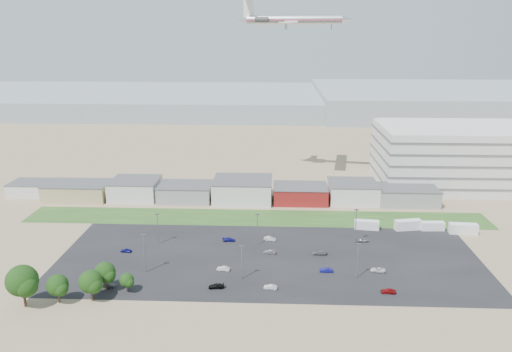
# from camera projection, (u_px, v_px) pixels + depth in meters

# --- Properties ---
(ground) EXTENTS (700.00, 700.00, 0.00)m
(ground) POSITION_uv_depth(u_px,v_px,m) (247.00, 293.00, 123.72)
(ground) COLOR #998261
(ground) RESTS_ON ground
(parking_lot) EXTENTS (120.00, 50.00, 0.01)m
(parking_lot) POSITION_uv_depth(u_px,v_px,m) (269.00, 258.00, 142.70)
(parking_lot) COLOR black
(parking_lot) RESTS_ON ground
(grass_strip) EXTENTS (160.00, 16.00, 0.02)m
(grass_strip) POSITION_uv_depth(u_px,v_px,m) (256.00, 218.00, 173.61)
(grass_strip) COLOR #274B1C
(grass_strip) RESTS_ON ground
(hills_backdrop) EXTENTS (700.00, 200.00, 9.00)m
(hills_backdrop) POSITION_uv_depth(u_px,v_px,m) (316.00, 103.00, 423.09)
(hills_backdrop) COLOR gray
(hills_backdrop) RESTS_ON ground
(building_row) EXTENTS (170.00, 20.00, 8.00)m
(building_row) POSITION_uv_depth(u_px,v_px,m) (214.00, 189.00, 191.44)
(building_row) COLOR silver
(building_row) RESTS_ON ground
(parking_garage) EXTENTS (80.00, 40.00, 25.00)m
(parking_garage) POSITION_uv_depth(u_px,v_px,m) (476.00, 156.00, 207.68)
(parking_garage) COLOR silver
(parking_garage) RESTS_ON ground
(box_trailer_a) EXTENTS (8.12, 3.40, 2.95)m
(box_trailer_a) POSITION_uv_depth(u_px,v_px,m) (367.00, 225.00, 163.24)
(box_trailer_a) COLOR silver
(box_trailer_a) RESTS_ON ground
(box_trailer_b) EXTENTS (8.96, 4.27, 3.23)m
(box_trailer_b) POSITION_uv_depth(u_px,v_px,m) (408.00, 225.00, 162.83)
(box_trailer_b) COLOR silver
(box_trailer_b) RESTS_ON ground
(box_trailer_c) EXTENTS (7.59, 2.65, 2.81)m
(box_trailer_c) POSITION_uv_depth(u_px,v_px,m) (432.00, 226.00, 162.41)
(box_trailer_c) COLOR silver
(box_trailer_c) RESTS_ON ground
(box_trailer_d) EXTENTS (8.97, 3.35, 3.30)m
(box_trailer_d) POSITION_uv_depth(u_px,v_px,m) (463.00, 229.00, 159.52)
(box_trailer_d) COLOR silver
(box_trailer_d) RESTS_ON ground
(tree_far_left) EXTENTS (7.91, 7.91, 11.87)m
(tree_far_left) POSITION_uv_depth(u_px,v_px,m) (23.00, 284.00, 115.77)
(tree_far_left) COLOR black
(tree_far_left) RESTS_ON ground
(tree_left) EXTENTS (5.51, 5.51, 8.26)m
(tree_left) POSITION_uv_depth(u_px,v_px,m) (58.00, 287.00, 117.90)
(tree_left) COLOR black
(tree_left) RESTS_ON ground
(tree_mid) EXTENTS (5.95, 5.95, 8.93)m
(tree_mid) POSITION_uv_depth(u_px,v_px,m) (91.00, 284.00, 118.78)
(tree_mid) COLOR black
(tree_mid) RESTS_ON ground
(tree_right) EXTENTS (5.61, 5.61, 8.42)m
(tree_right) POSITION_uv_depth(u_px,v_px,m) (105.00, 274.00, 123.95)
(tree_right) COLOR black
(tree_right) RESTS_ON ground
(tree_near) EXTENTS (3.82, 3.82, 5.72)m
(tree_near) POSITION_uv_depth(u_px,v_px,m) (127.00, 282.00, 123.24)
(tree_near) COLOR black
(tree_near) RESTS_ON ground
(lightpole_front_l) EXTENTS (1.29, 0.54, 10.95)m
(lightpole_front_l) POSITION_uv_depth(u_px,v_px,m) (144.00, 254.00, 132.70)
(lightpole_front_l) COLOR slate
(lightpole_front_l) RESTS_ON ground
(lightpole_front_m) EXTENTS (1.11, 0.46, 9.39)m
(lightpole_front_m) POSITION_uv_depth(u_px,v_px,m) (242.00, 262.00, 129.31)
(lightpole_front_m) COLOR slate
(lightpole_front_m) RESTS_ON ground
(lightpole_front_r) EXTENTS (1.15, 0.48, 9.80)m
(lightpole_front_r) POSITION_uv_depth(u_px,v_px,m) (357.00, 261.00, 129.72)
(lightpole_front_r) COLOR slate
(lightpole_front_r) RESTS_ON ground
(lightpole_back_l) EXTENTS (1.14, 0.48, 9.73)m
(lightpole_back_l) POSITION_uv_depth(u_px,v_px,m) (158.00, 229.00, 150.93)
(lightpole_back_l) COLOR slate
(lightpole_back_l) RESTS_ON ground
(lightpole_back_m) EXTENTS (1.17, 0.49, 9.98)m
(lightpole_back_m) POSITION_uv_depth(u_px,v_px,m) (257.00, 230.00, 150.06)
(lightpole_back_m) COLOR slate
(lightpole_back_m) RESTS_ON ground
(lightpole_back_r) EXTENTS (1.29, 0.54, 10.97)m
(lightpole_back_r) POSITION_uv_depth(u_px,v_px,m) (356.00, 226.00, 151.23)
(lightpole_back_r) COLOR slate
(lightpole_back_r) RESTS_ON ground
(airliner) EXTENTS (50.29, 38.06, 13.60)m
(airliner) POSITION_uv_depth(u_px,v_px,m) (294.00, 20.00, 196.40)
(airliner) COLOR silver
(parked_car_0) EXTENTS (4.18, 2.24, 1.12)m
(parked_car_0) POSITION_uv_depth(u_px,v_px,m) (378.00, 270.00, 134.28)
(parked_car_0) COLOR silver
(parked_car_0) RESTS_ON ground
(parked_car_1) EXTENTS (3.61, 1.30, 1.18)m
(parked_car_1) POSITION_uv_depth(u_px,v_px,m) (326.00, 270.00, 134.14)
(parked_car_1) COLOR navy
(parked_car_1) RESTS_ON ground
(parked_car_2) EXTENTS (3.83, 1.83, 1.26)m
(parked_car_2) POSITION_uv_depth(u_px,v_px,m) (388.00, 291.00, 123.27)
(parked_car_2) COLOR maroon
(parked_car_2) RESTS_ON ground
(parked_car_3) EXTENTS (4.10, 1.94, 1.15)m
(parked_car_3) POSITION_uv_depth(u_px,v_px,m) (216.00, 286.00, 125.72)
(parked_car_3) COLOR black
(parked_car_3) RESTS_ON ground
(parked_car_4) EXTENTS (3.67, 1.64, 1.17)m
(parked_car_4) POSITION_uv_depth(u_px,v_px,m) (223.00, 269.00, 134.95)
(parked_car_4) COLOR silver
(parked_car_4) RESTS_ON ground
(parked_car_5) EXTENTS (3.32, 1.64, 1.09)m
(parked_car_5) POSITION_uv_depth(u_px,v_px,m) (126.00, 250.00, 146.33)
(parked_car_5) COLOR navy
(parked_car_5) RESTS_ON ground
(parked_car_6) EXTENTS (4.01, 1.86, 1.13)m
(parked_car_6) POSITION_uv_depth(u_px,v_px,m) (229.00, 239.00, 153.94)
(parked_car_6) COLOR navy
(parked_car_6) RESTS_ON ground
(parked_car_7) EXTENTS (3.45, 1.43, 1.11)m
(parked_car_7) POSITION_uv_depth(u_px,v_px,m) (270.00, 252.00, 145.31)
(parked_car_7) COLOR #A5A5AA
(parked_car_7) RESTS_ON ground
(parked_car_8) EXTENTS (3.62, 1.63, 1.21)m
(parked_car_8) POSITION_uv_depth(u_px,v_px,m) (363.00, 240.00, 153.40)
(parked_car_8) COLOR #A5A5AA
(parked_car_8) RESTS_ON ground
(parked_car_10) EXTENTS (3.95, 1.71, 1.13)m
(parked_car_10) POSITION_uv_depth(u_px,v_px,m) (108.00, 285.00, 126.28)
(parked_car_10) COLOR #595B5E
(parked_car_10) RESTS_ON ground
(parked_car_11) EXTENTS (3.80, 1.72, 1.21)m
(parked_car_11) POSITION_uv_depth(u_px,v_px,m) (270.00, 239.00, 154.49)
(parked_car_11) COLOR silver
(parked_car_11) RESTS_ON ground
(parked_car_12) EXTENTS (4.21, 1.87, 1.20)m
(parked_car_12) POSITION_uv_depth(u_px,v_px,m) (319.00, 253.00, 144.63)
(parked_car_12) COLOR #595B5E
(parked_car_12) RESTS_ON ground
(parked_car_13) EXTENTS (3.49, 1.51, 1.12)m
(parked_car_13) POSITION_uv_depth(u_px,v_px,m) (271.00, 287.00, 125.33)
(parked_car_13) COLOR silver
(parked_car_13) RESTS_ON ground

